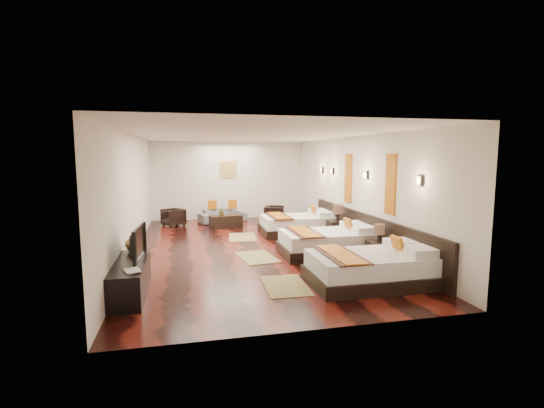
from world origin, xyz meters
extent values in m
cube|color=black|center=(0.00, 0.00, 0.00)|extent=(5.50, 9.50, 0.01)
cube|color=white|center=(0.00, 0.00, 2.80)|extent=(5.50, 9.50, 0.01)
cube|color=silver|center=(0.00, 4.75, 1.40)|extent=(5.50, 0.01, 2.80)
cube|color=silver|center=(-2.75, 0.00, 1.40)|extent=(0.01, 9.50, 2.80)
cube|color=silver|center=(2.75, 0.00, 1.40)|extent=(0.01, 9.50, 2.80)
cube|color=black|center=(2.71, -0.80, 0.45)|extent=(0.08, 6.60, 0.90)
cube|color=black|center=(1.67, -3.17, 0.12)|extent=(2.23, 1.38, 0.23)
cube|color=white|center=(1.67, -3.17, 0.39)|extent=(2.13, 1.28, 0.32)
cube|color=#BC600D|center=(2.20, -3.17, 0.68)|extent=(0.17, 0.34, 0.34)
cube|color=#38190F|center=(1.08, -3.17, 0.56)|extent=(0.59, 1.40, 0.02)
cube|color=#BC600D|center=(1.08, -3.17, 0.58)|extent=(0.40, 1.40, 0.02)
cube|color=black|center=(1.67, -1.00, 0.12)|extent=(2.20, 1.36, 0.23)
cube|color=white|center=(1.67, -1.00, 0.39)|extent=(2.09, 1.26, 0.31)
cube|color=#BC600D|center=(2.19, -1.00, 0.67)|extent=(0.16, 0.34, 0.34)
cube|color=#38190F|center=(1.09, -1.00, 0.55)|extent=(0.58, 1.38, 0.02)
cube|color=#BC600D|center=(1.09, -1.00, 0.57)|extent=(0.40, 1.38, 0.02)
cube|color=black|center=(1.67, 1.50, 0.11)|extent=(2.15, 1.33, 0.23)
cube|color=white|center=(1.67, 1.50, 0.38)|extent=(2.05, 1.23, 0.31)
cube|color=#BC600D|center=(2.18, 1.50, 0.66)|extent=(0.16, 0.33, 0.33)
cube|color=#38190F|center=(1.11, 1.50, 0.54)|extent=(0.56, 1.35, 0.02)
cube|color=#BC600D|center=(1.11, 1.50, 0.56)|extent=(0.39, 1.35, 0.02)
cube|color=black|center=(2.44, -2.00, 0.24)|extent=(0.43, 0.43, 0.48)
cylinder|color=black|center=(2.44, -2.00, 0.58)|extent=(0.08, 0.08, 0.19)
cylinder|color=#3F2619|center=(2.44, -2.00, 0.75)|extent=(0.23, 0.23, 0.21)
cube|color=black|center=(2.44, 0.29, 0.28)|extent=(0.50, 0.50, 0.56)
cylinder|color=black|center=(2.44, 0.29, 0.67)|extent=(0.09, 0.09, 0.22)
cylinder|color=#3F2619|center=(2.44, 0.29, 0.87)|extent=(0.27, 0.27, 0.25)
cube|color=olive|center=(0.13, -2.96, 0.01)|extent=(0.79, 1.22, 0.01)
cube|color=olive|center=(-0.01, -0.93, 0.01)|extent=(0.91, 1.29, 0.01)
cube|color=olive|center=(-0.01, 1.32, 0.01)|extent=(0.87, 1.27, 0.01)
cube|color=black|center=(-2.50, -2.78, 0.28)|extent=(0.50, 1.80, 0.55)
imported|color=black|center=(-2.45, -2.64, 0.84)|extent=(0.21, 1.00, 0.57)
imported|color=black|center=(-2.50, -3.39, 0.56)|extent=(0.30, 0.35, 0.03)
imported|color=brown|center=(-2.50, -2.02, 0.74)|extent=(0.45, 0.45, 0.37)
imported|color=slate|center=(-0.30, 4.01, 0.24)|extent=(1.74, 1.12, 0.47)
imported|color=black|center=(-1.96, 3.58, 0.29)|extent=(0.86, 0.85, 0.58)
imported|color=black|center=(1.42, 3.45, 0.30)|extent=(0.82, 0.81, 0.59)
cube|color=black|center=(-0.30, 2.96, 0.20)|extent=(1.07, 0.66, 0.40)
imported|color=#2A5A1E|center=(-0.42, 2.98, 0.55)|extent=(0.29, 0.25, 0.30)
cube|color=#D86014|center=(2.73, -1.90, 1.70)|extent=(0.04, 0.40, 1.30)
cube|color=#D86014|center=(2.73, 0.30, 1.70)|extent=(0.04, 0.40, 1.30)
cube|color=black|center=(2.71, -3.00, 1.85)|extent=(0.06, 0.12, 0.18)
cube|color=#FFD18C|center=(2.68, -3.00, 1.85)|extent=(0.02, 0.10, 0.14)
cube|color=black|center=(2.71, -0.80, 1.85)|extent=(0.06, 0.12, 0.18)
cube|color=#FFD18C|center=(2.68, -0.80, 1.85)|extent=(0.02, 0.10, 0.14)
cube|color=black|center=(2.71, 1.40, 1.85)|extent=(0.06, 0.12, 0.18)
cube|color=#FFD18C|center=(2.68, 1.40, 1.85)|extent=(0.02, 0.10, 0.14)
cube|color=black|center=(2.71, 2.30, 1.85)|extent=(0.06, 0.12, 0.18)
cube|color=#FFD18C|center=(2.68, 2.30, 1.85)|extent=(0.02, 0.10, 0.14)
cube|color=#AD873F|center=(0.00, 4.73, 1.80)|extent=(0.60, 0.04, 0.60)
camera|label=1|loc=(-1.59, -9.46, 2.32)|focal=25.75mm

